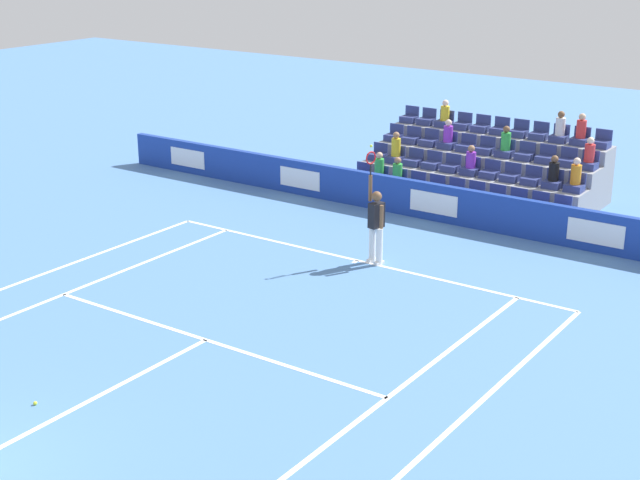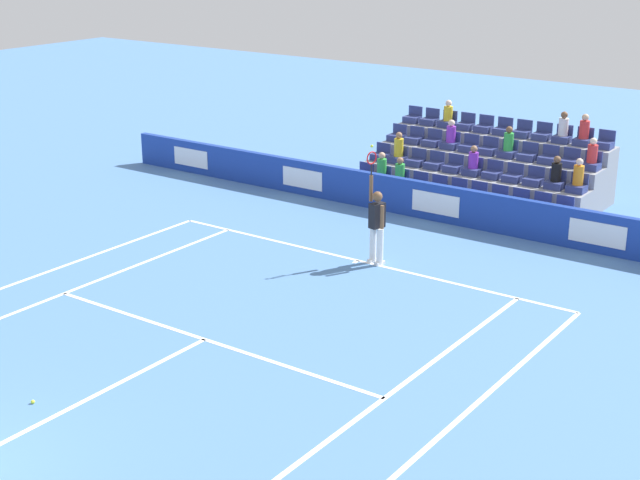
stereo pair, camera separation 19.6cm
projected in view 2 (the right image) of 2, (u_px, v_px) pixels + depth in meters
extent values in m
cube|color=white|center=(358.00, 261.00, 22.44)|extent=(10.97, 0.10, 0.01)
cube|color=white|center=(204.00, 339.00, 18.20)|extent=(8.23, 0.10, 0.01)
cube|color=white|center=(77.00, 405.00, 15.73)|extent=(0.10, 6.40, 0.01)
cube|color=white|center=(48.00, 300.00, 20.11)|extent=(0.10, 11.89, 0.01)
cube|color=white|center=(370.00, 409.00, 15.60)|extent=(0.10, 11.89, 0.01)
cube|color=white|center=(7.00, 286.00, 20.86)|extent=(0.10, 11.89, 0.01)
cube|color=white|center=(443.00, 434.00, 14.85)|extent=(0.10, 11.89, 0.01)
cube|color=white|center=(356.00, 262.00, 22.36)|extent=(0.10, 0.20, 0.01)
cube|color=#193899|center=(437.00, 203.00, 25.30)|extent=(22.37, 0.20, 1.02)
cube|color=white|center=(597.00, 234.00, 22.77)|extent=(1.43, 0.01, 0.57)
cube|color=white|center=(435.00, 203.00, 25.22)|extent=(1.43, 0.01, 0.57)
cube|color=white|center=(302.00, 179.00, 27.67)|extent=(1.43, 0.01, 0.57)
cube|color=white|center=(191.00, 158.00, 30.12)|extent=(1.43, 0.01, 0.57)
cylinder|color=white|center=(380.00, 247.00, 22.04)|extent=(0.16, 0.16, 0.90)
cylinder|color=white|center=(373.00, 244.00, 22.21)|extent=(0.16, 0.16, 0.90)
cube|color=white|center=(380.00, 263.00, 22.17)|extent=(0.18, 0.28, 0.08)
cube|color=white|center=(373.00, 260.00, 22.34)|extent=(0.18, 0.28, 0.08)
cube|color=black|center=(377.00, 215.00, 21.88)|extent=(0.30, 0.40, 0.60)
sphere|color=brown|center=(377.00, 196.00, 21.73)|extent=(0.24, 0.24, 0.24)
cylinder|color=brown|center=(371.00, 188.00, 21.84)|extent=(0.09, 0.09, 0.62)
cylinder|color=brown|center=(382.00, 217.00, 21.69)|extent=(0.09, 0.09, 0.56)
cylinder|color=black|center=(371.00, 170.00, 21.70)|extent=(0.04, 0.04, 0.28)
torus|color=red|center=(372.00, 158.00, 21.61)|extent=(0.11, 0.31, 0.31)
sphere|color=#D1E533|center=(372.00, 146.00, 21.52)|extent=(0.07, 0.07, 0.07)
cube|color=gray|center=(455.00, 204.00, 26.23)|extent=(6.82, 0.95, 0.42)
cube|color=navy|center=(562.00, 212.00, 24.43)|extent=(0.48, 0.44, 0.20)
cube|color=navy|center=(565.00, 201.00, 24.50)|extent=(0.48, 0.04, 0.30)
cube|color=navy|center=(539.00, 208.00, 24.77)|extent=(0.48, 0.44, 0.20)
cube|color=navy|center=(543.00, 197.00, 24.84)|extent=(0.48, 0.04, 0.30)
cube|color=navy|center=(518.00, 204.00, 25.11)|extent=(0.48, 0.44, 0.20)
cube|color=navy|center=(521.00, 194.00, 25.18)|extent=(0.48, 0.04, 0.30)
cube|color=navy|center=(497.00, 201.00, 25.45)|extent=(0.48, 0.44, 0.20)
cube|color=navy|center=(500.00, 190.00, 25.52)|extent=(0.48, 0.04, 0.30)
cube|color=navy|center=(476.00, 197.00, 25.79)|extent=(0.48, 0.44, 0.20)
cube|color=navy|center=(480.00, 187.00, 25.86)|extent=(0.48, 0.04, 0.30)
cube|color=navy|center=(456.00, 193.00, 26.13)|extent=(0.48, 0.44, 0.20)
cube|color=navy|center=(460.00, 183.00, 26.20)|extent=(0.48, 0.04, 0.30)
cube|color=navy|center=(436.00, 190.00, 26.47)|extent=(0.48, 0.44, 0.20)
cube|color=navy|center=(440.00, 180.00, 26.54)|extent=(0.48, 0.04, 0.30)
cube|color=navy|center=(417.00, 186.00, 26.81)|extent=(0.48, 0.44, 0.20)
cube|color=navy|center=(421.00, 177.00, 26.88)|extent=(0.48, 0.04, 0.30)
cube|color=navy|center=(399.00, 183.00, 27.15)|extent=(0.48, 0.44, 0.20)
cube|color=navy|center=(402.00, 173.00, 27.22)|extent=(0.48, 0.04, 0.30)
cube|color=navy|center=(381.00, 180.00, 27.49)|extent=(0.48, 0.44, 0.20)
cube|color=navy|center=(384.00, 170.00, 27.56)|extent=(0.48, 0.04, 0.30)
cube|color=navy|center=(363.00, 177.00, 27.83)|extent=(0.48, 0.44, 0.20)
cube|color=navy|center=(367.00, 167.00, 27.90)|extent=(0.48, 0.04, 0.30)
cube|color=gray|center=(471.00, 189.00, 26.89)|extent=(6.82, 0.95, 0.84)
cube|color=navy|center=(577.00, 189.00, 25.03)|extent=(0.48, 0.44, 0.20)
cube|color=navy|center=(580.00, 178.00, 25.10)|extent=(0.48, 0.04, 0.30)
cube|color=navy|center=(555.00, 185.00, 25.37)|extent=(0.48, 0.44, 0.20)
cube|color=navy|center=(558.00, 175.00, 25.44)|extent=(0.48, 0.04, 0.30)
cube|color=navy|center=(533.00, 182.00, 25.71)|extent=(0.48, 0.44, 0.20)
cube|color=navy|center=(537.00, 171.00, 25.78)|extent=(0.48, 0.04, 0.30)
cube|color=navy|center=(512.00, 178.00, 26.05)|extent=(0.48, 0.44, 0.20)
cube|color=navy|center=(516.00, 168.00, 26.12)|extent=(0.48, 0.04, 0.30)
cube|color=navy|center=(492.00, 175.00, 26.39)|extent=(0.48, 0.44, 0.20)
cube|color=navy|center=(495.00, 165.00, 26.46)|extent=(0.48, 0.04, 0.30)
cube|color=navy|center=(472.00, 172.00, 26.73)|extent=(0.48, 0.44, 0.20)
cube|color=navy|center=(476.00, 162.00, 26.80)|extent=(0.48, 0.04, 0.30)
cube|color=navy|center=(453.00, 169.00, 27.06)|extent=(0.48, 0.44, 0.20)
cube|color=navy|center=(456.00, 159.00, 27.14)|extent=(0.48, 0.04, 0.30)
cube|color=navy|center=(434.00, 166.00, 27.40)|extent=(0.48, 0.44, 0.20)
cube|color=navy|center=(437.00, 156.00, 27.48)|extent=(0.48, 0.04, 0.30)
cube|color=navy|center=(415.00, 163.00, 27.74)|extent=(0.48, 0.44, 0.20)
cube|color=navy|center=(419.00, 153.00, 27.82)|extent=(0.48, 0.04, 0.30)
cube|color=navy|center=(398.00, 160.00, 28.08)|extent=(0.48, 0.44, 0.20)
cube|color=navy|center=(401.00, 150.00, 28.16)|extent=(0.48, 0.04, 0.30)
cube|color=navy|center=(380.00, 157.00, 28.42)|extent=(0.48, 0.44, 0.20)
cube|color=navy|center=(384.00, 148.00, 28.50)|extent=(0.48, 0.04, 0.30)
cube|color=gray|center=(486.00, 175.00, 27.56)|extent=(6.82, 0.95, 1.26)
cube|color=navy|center=(591.00, 166.00, 25.63)|extent=(0.48, 0.44, 0.20)
cube|color=navy|center=(594.00, 156.00, 25.70)|extent=(0.48, 0.04, 0.30)
cube|color=navy|center=(569.00, 163.00, 25.96)|extent=(0.48, 0.44, 0.20)
cube|color=navy|center=(572.00, 153.00, 26.04)|extent=(0.48, 0.04, 0.30)
cube|color=navy|center=(548.00, 160.00, 26.30)|extent=(0.48, 0.44, 0.20)
cube|color=navy|center=(551.00, 150.00, 26.38)|extent=(0.48, 0.04, 0.30)
cube|color=navy|center=(527.00, 157.00, 26.64)|extent=(0.48, 0.44, 0.20)
cube|color=navy|center=(531.00, 147.00, 26.72)|extent=(0.48, 0.04, 0.30)
cube|color=navy|center=(507.00, 154.00, 26.98)|extent=(0.48, 0.44, 0.20)
cube|color=navy|center=(511.00, 144.00, 27.06)|extent=(0.48, 0.04, 0.30)
cube|color=navy|center=(487.00, 151.00, 27.32)|extent=(0.48, 0.44, 0.20)
cube|color=navy|center=(491.00, 142.00, 27.40)|extent=(0.48, 0.04, 0.30)
cube|color=navy|center=(468.00, 148.00, 27.66)|extent=(0.48, 0.44, 0.20)
cube|color=navy|center=(472.00, 139.00, 27.74)|extent=(0.48, 0.04, 0.30)
cube|color=navy|center=(450.00, 146.00, 28.00)|extent=(0.48, 0.44, 0.20)
cube|color=navy|center=(453.00, 136.00, 28.08)|extent=(0.48, 0.04, 0.30)
cube|color=navy|center=(432.00, 143.00, 28.34)|extent=(0.48, 0.44, 0.20)
cube|color=navy|center=(435.00, 134.00, 28.42)|extent=(0.48, 0.04, 0.30)
cube|color=navy|center=(414.00, 140.00, 28.68)|extent=(0.48, 0.44, 0.20)
cube|color=navy|center=(417.00, 131.00, 28.75)|extent=(0.48, 0.04, 0.30)
cube|color=navy|center=(396.00, 138.00, 29.02)|extent=(0.48, 0.44, 0.20)
cube|color=navy|center=(400.00, 129.00, 29.09)|extent=(0.48, 0.04, 0.30)
cube|color=gray|center=(500.00, 162.00, 28.22)|extent=(6.82, 0.95, 1.68)
cube|color=navy|center=(604.00, 145.00, 26.22)|extent=(0.48, 0.44, 0.20)
cube|color=navy|center=(607.00, 135.00, 26.30)|extent=(0.48, 0.04, 0.30)
cube|color=navy|center=(583.00, 142.00, 26.56)|extent=(0.48, 0.44, 0.20)
cube|color=navy|center=(586.00, 132.00, 26.64)|extent=(0.48, 0.04, 0.30)
cube|color=navy|center=(562.00, 139.00, 26.90)|extent=(0.48, 0.44, 0.20)
cube|color=navy|center=(565.00, 130.00, 26.98)|extent=(0.48, 0.04, 0.30)
cube|color=navy|center=(541.00, 137.00, 27.24)|extent=(0.48, 0.44, 0.20)
cube|color=navy|center=(545.00, 127.00, 27.32)|extent=(0.48, 0.04, 0.30)
cube|color=navy|center=(522.00, 134.00, 27.58)|extent=(0.48, 0.44, 0.20)
cube|color=navy|center=(525.00, 125.00, 27.66)|extent=(0.48, 0.04, 0.30)
cube|color=navy|center=(502.00, 131.00, 27.92)|extent=(0.48, 0.44, 0.20)
cube|color=navy|center=(506.00, 122.00, 27.99)|extent=(0.48, 0.04, 0.30)
cube|color=navy|center=(483.00, 129.00, 28.26)|extent=(0.48, 0.44, 0.20)
cube|color=navy|center=(487.00, 120.00, 28.33)|extent=(0.48, 0.04, 0.30)
cube|color=navy|center=(465.00, 126.00, 28.60)|extent=(0.48, 0.44, 0.20)
cube|color=navy|center=(468.00, 117.00, 28.67)|extent=(0.48, 0.04, 0.30)
cube|color=navy|center=(447.00, 124.00, 28.94)|extent=(0.48, 0.44, 0.20)
cube|color=navy|center=(450.00, 115.00, 29.01)|extent=(0.48, 0.04, 0.30)
cube|color=navy|center=(429.00, 122.00, 29.28)|extent=(0.48, 0.44, 0.20)
cube|color=navy|center=(433.00, 113.00, 29.35)|extent=(0.48, 0.04, 0.30)
cube|color=navy|center=(412.00, 119.00, 29.62)|extent=(0.48, 0.44, 0.20)
cube|color=navy|center=(416.00, 111.00, 29.69)|extent=(0.48, 0.04, 0.30)
cylinder|color=yellow|center=(448.00, 114.00, 28.87)|extent=(0.28, 0.28, 0.45)
sphere|color=beige|center=(449.00, 103.00, 28.77)|extent=(0.20, 0.20, 0.20)
cylinder|color=black|center=(556.00, 172.00, 25.29)|extent=(0.28, 0.28, 0.50)
sphere|color=brown|center=(557.00, 160.00, 25.18)|extent=(0.20, 0.20, 0.20)
cylinder|color=orange|center=(578.00, 175.00, 24.95)|extent=(0.28, 0.28, 0.53)
sphere|color=beige|center=(580.00, 162.00, 24.83)|extent=(0.20, 0.20, 0.20)
cylinder|color=green|center=(509.00, 142.00, 26.91)|extent=(0.28, 0.28, 0.51)
sphere|color=brown|center=(509.00, 130.00, 26.79)|extent=(0.20, 0.20, 0.20)
cylinder|color=purple|center=(473.00, 160.00, 26.66)|extent=(0.28, 0.28, 0.46)
sphere|color=#9E7251|center=(474.00, 149.00, 26.55)|extent=(0.20, 0.20, 0.20)
cylinder|color=purple|center=(451.00, 134.00, 27.93)|extent=(0.28, 0.28, 0.48)
sphere|color=beige|center=(452.00, 123.00, 27.82)|extent=(0.20, 0.20, 0.20)
cylinder|color=red|center=(592.00, 154.00, 25.55)|extent=(0.28, 0.28, 0.49)
sphere|color=beige|center=(594.00, 141.00, 25.44)|extent=(0.20, 0.20, 0.20)
cylinder|color=green|center=(382.00, 168.00, 27.41)|extent=(0.28, 0.28, 0.52)
sphere|color=#D3A884|center=(382.00, 156.00, 27.29)|extent=(0.20, 0.20, 0.20)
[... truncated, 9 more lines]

